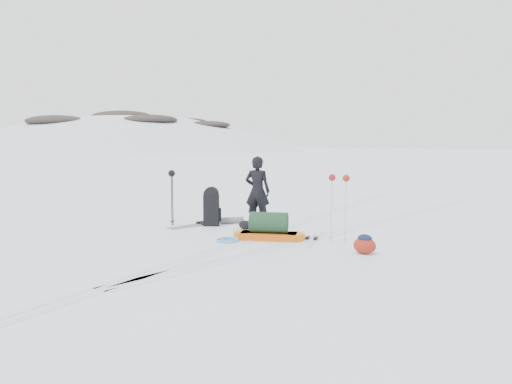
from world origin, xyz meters
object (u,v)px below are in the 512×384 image
skier (257,191)px  ski_poles_black (172,180)px  pulk_sled (269,229)px  expedition_rucksack (214,208)px

skier → ski_poles_black: (-1.77, -1.20, 0.27)m
pulk_sled → expedition_rucksack: size_ratio=1.52×
skier → pulk_sled: skier is taller
skier → expedition_rucksack: size_ratio=1.65×
expedition_rucksack → ski_poles_black: ski_poles_black is taller
pulk_sled → expedition_rucksack: expedition_rucksack is taller
expedition_rucksack → skier: bearing=-1.0°
skier → expedition_rucksack: skier is taller
pulk_sled → skier: bearing=108.1°
expedition_rucksack → ski_poles_black: size_ratio=0.76×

